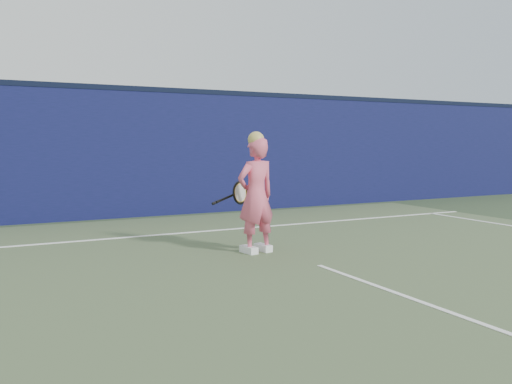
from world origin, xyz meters
TOP-DOWN VIEW (x-y plane):
  - ground at (0.00, 0.00)m, footprint 80.00×80.00m
  - backstop_wall at (0.00, 6.50)m, footprint 24.00×0.40m
  - wall_cap at (0.00, 6.50)m, footprint 24.00×0.42m
  - player at (-0.30, 2.08)m, footprint 0.62×0.46m
  - racket at (-0.36, 2.52)m, footprint 0.63×0.21m
  - court_lines at (0.00, -0.33)m, footprint 11.00×12.04m

SIDE VIEW (x-z plane):
  - ground at x=0.00m, z-range 0.00..0.00m
  - court_lines at x=0.00m, z-range 0.01..0.01m
  - racket at x=-0.36m, z-range 0.60..0.94m
  - player at x=-0.30m, z-range -0.03..1.60m
  - backstop_wall at x=0.00m, z-range 0.00..2.50m
  - wall_cap at x=0.00m, z-range 2.50..2.60m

